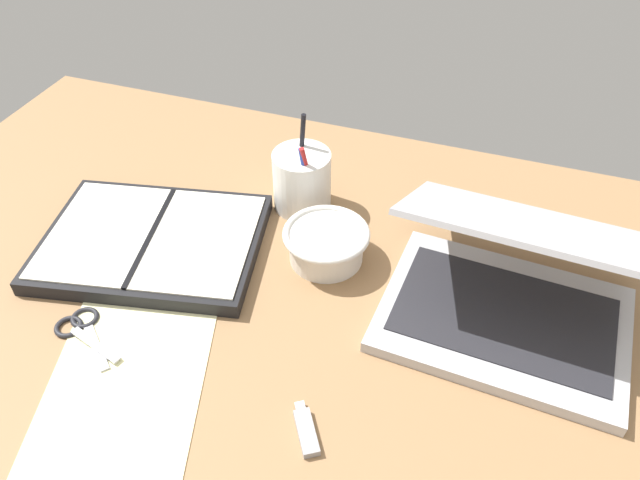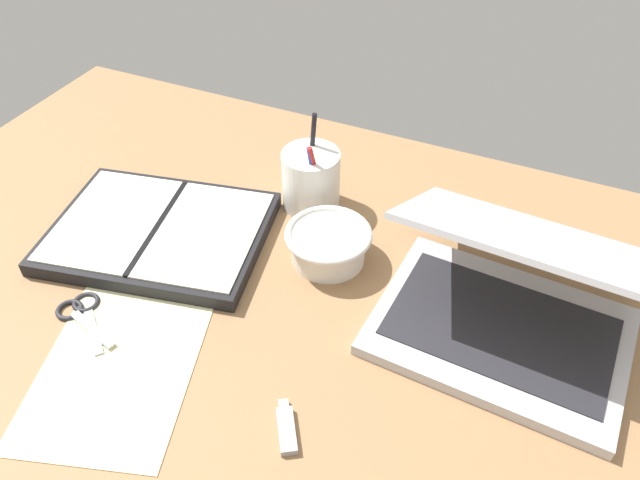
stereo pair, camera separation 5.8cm
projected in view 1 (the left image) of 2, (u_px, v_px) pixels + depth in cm
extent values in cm
cube|color=#936D47|center=(265.00, 313.00, 89.11)|extent=(140.00, 100.00, 2.00)
cube|color=#B7B7BC|center=(503.00, 319.00, 85.78)|extent=(34.31, 26.21, 1.80)
cube|color=#232328|center=(504.00, 315.00, 85.10)|extent=(29.96, 19.20, 0.24)
cube|color=#B7B7BC|center=(530.00, 225.00, 82.56)|extent=(34.18, 24.08, 11.42)
cube|color=silver|center=(529.00, 228.00, 82.41)|extent=(31.41, 21.53, 9.92)
cylinder|color=silver|center=(326.00, 246.00, 94.55)|extent=(11.22, 11.22, 4.99)
torus|color=silver|center=(326.00, 234.00, 92.89)|extent=(13.20, 13.20, 1.06)
cylinder|color=white|center=(302.00, 181.00, 102.59)|extent=(9.57, 9.57, 10.20)
cylinder|color=black|center=(301.00, 154.00, 102.29)|extent=(1.81, 1.21, 15.00)
cylinder|color=#233899|center=(306.00, 180.00, 99.38)|extent=(2.10, 1.76, 12.27)
cylinder|color=#B21E1E|center=(309.00, 179.00, 99.47)|extent=(2.51, 2.70, 12.39)
cube|color=black|center=(153.00, 242.00, 97.15)|extent=(37.55, 31.37, 2.43)
cube|color=silver|center=(102.00, 231.00, 97.02)|extent=(19.66, 25.68, 0.30)
cube|color=silver|center=(201.00, 240.00, 95.45)|extent=(19.66, 25.68, 0.30)
cube|color=black|center=(151.00, 235.00, 96.14)|extent=(5.42, 22.76, 0.30)
cube|color=#B7B7BC|center=(95.00, 345.00, 82.86)|extent=(8.90, 3.71, 0.30)
cube|color=#B7B7BC|center=(96.00, 346.00, 83.06)|extent=(7.56, 6.73, 0.30)
torus|color=#232328|center=(69.00, 327.00, 85.57)|extent=(3.90, 3.90, 0.70)
torus|color=#232328|center=(85.00, 318.00, 86.76)|extent=(3.90, 3.90, 0.70)
cube|color=#F4EFB2|center=(127.00, 380.00, 79.34)|extent=(27.01, 32.73, 0.16)
cube|color=#99999E|center=(307.00, 432.00, 73.32)|extent=(4.91, 6.13, 1.00)
cube|color=silver|center=(300.00, 407.00, 75.92)|extent=(1.66, 1.66, 0.60)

